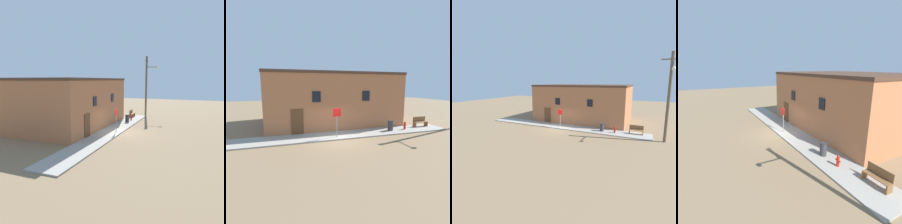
# 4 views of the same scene
# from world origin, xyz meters

# --- Properties ---
(ground_plane) EXTENTS (80.00, 80.00, 0.00)m
(ground_plane) POSITION_xyz_m (0.00, 0.00, 0.00)
(ground_plane) COLOR #846B4C
(sidewalk) EXTENTS (21.40, 2.38, 0.10)m
(sidewalk) POSITION_xyz_m (0.00, 1.19, 0.05)
(sidewalk) COLOR #9E998E
(sidewalk) RESTS_ON ground
(brick_building) EXTENTS (13.21, 9.19, 5.40)m
(brick_building) POSITION_xyz_m (1.08, 6.91, 2.70)
(brick_building) COLOR #B26B42
(brick_building) RESTS_ON ground
(fire_hydrant) EXTENTS (0.40, 0.19, 0.72)m
(fire_hydrant) POSITION_xyz_m (6.80, 1.09, 0.46)
(fire_hydrant) COLOR red
(fire_hydrant) RESTS_ON sidewalk
(stop_sign) EXTENTS (0.65, 0.06, 2.29)m
(stop_sign) POSITION_xyz_m (0.06, 0.63, 1.70)
(stop_sign) COLOR gray
(stop_sign) RESTS_ON sidewalk
(bench) EXTENTS (1.46, 0.44, 0.95)m
(bench) POSITION_xyz_m (9.03, 1.65, 0.56)
(bench) COLOR brown
(bench) RESTS_ON sidewalk
(trash_bin) EXTENTS (0.50, 0.50, 0.92)m
(trash_bin) POSITION_xyz_m (5.30, 1.14, 0.56)
(trash_bin) COLOR #333338
(trash_bin) RESTS_ON sidewalk
(utility_pole) EXTENTS (1.80, 1.95, 8.57)m
(utility_pole) POSITION_xyz_m (11.71, 0.22, 4.56)
(utility_pole) COLOR brown
(utility_pole) RESTS_ON ground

